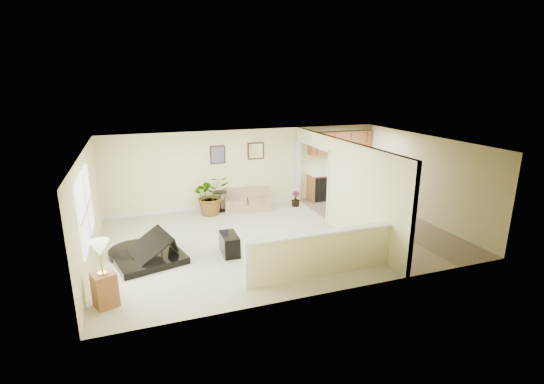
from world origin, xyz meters
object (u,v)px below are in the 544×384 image
object	(u,v)px
accent_table	(220,199)
palm_plant	(211,195)
piano_bench	(229,244)
piano	(146,236)
loveseat	(247,199)
small_plant	(296,200)
lamp_stand	(103,279)

from	to	relation	value
accent_table	palm_plant	bearing A→B (deg)	-150.89
piano_bench	palm_plant	world-z (taller)	palm_plant
piano	palm_plant	size ratio (longest dim) A/B	1.60
loveseat	piano_bench	bearing A→B (deg)	-100.11
accent_table	small_plant	distance (m)	2.47
piano_bench	accent_table	size ratio (longest dim) A/B	1.16
palm_plant	lamp_stand	distance (m)	5.29
small_plant	lamp_stand	bearing A→B (deg)	-142.24
accent_table	piano_bench	bearing A→B (deg)	-98.48
loveseat	accent_table	bearing A→B (deg)	-165.44
piano	loveseat	size ratio (longest dim) A/B	1.24
piano_bench	lamp_stand	size ratio (longest dim) A/B	0.57
small_plant	accent_table	bearing A→B (deg)	172.77
palm_plant	lamp_stand	xyz separation A→B (m)	(-2.83, -4.47, -0.06)
piano_bench	small_plant	world-z (taller)	small_plant
accent_table	lamp_stand	distance (m)	5.62
piano_bench	small_plant	bearing A→B (deg)	44.71
piano	small_plant	size ratio (longest dim) A/B	4.00
piano_bench	palm_plant	xyz separation A→B (m)	(0.16, 3.03, 0.36)
piano_bench	palm_plant	bearing A→B (deg)	87.03
piano_bench	loveseat	xyz separation A→B (m)	(1.36, 3.23, 0.06)
loveseat	small_plant	xyz separation A→B (m)	(1.56, -0.34, -0.10)
piano_bench	loveseat	bearing A→B (deg)	67.17
loveseat	lamp_stand	world-z (taller)	lamp_stand
palm_plant	piano_bench	bearing A→B (deg)	-92.97
piano_bench	loveseat	distance (m)	3.51
accent_table	lamp_stand	world-z (taller)	lamp_stand
small_plant	piano_bench	bearing A→B (deg)	-135.29
palm_plant	small_plant	size ratio (longest dim) A/B	2.50
piano	piano_bench	bearing A→B (deg)	-24.67
accent_table	palm_plant	xyz separation A→B (m)	(-0.32, -0.18, 0.20)
lamp_stand	palm_plant	bearing A→B (deg)	57.62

